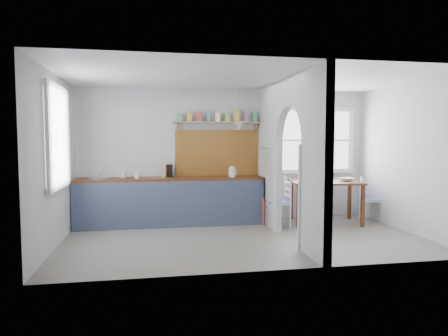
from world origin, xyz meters
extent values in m
cube|color=slate|center=(0.00, 0.00, 0.00)|extent=(5.80, 3.20, 0.01)
cube|color=beige|center=(0.00, 0.00, 2.60)|extent=(5.80, 3.20, 0.01)
cube|color=beige|center=(0.00, 1.60, 1.30)|extent=(5.80, 0.01, 2.60)
cube|color=beige|center=(0.00, -1.60, 1.30)|extent=(5.80, 0.01, 2.60)
cube|color=beige|center=(-2.90, 0.00, 1.30)|extent=(0.01, 3.20, 2.60)
cube|color=beige|center=(2.90, 0.00, 1.30)|extent=(0.01, 3.20, 2.60)
cube|color=beige|center=(0.70, -1.20, 1.30)|extent=(0.12, 0.80, 2.60)
cube|color=beige|center=(0.70, 1.00, 1.30)|extent=(0.12, 1.20, 2.60)
cube|color=beige|center=(0.70, -0.20, 2.08)|extent=(0.12, 1.20, 1.05)
cube|color=#552B14|center=(-1.13, 1.30, 0.88)|extent=(3.50, 0.60, 0.05)
cube|color=#414A65|center=(-1.13, 1.01, 0.42)|extent=(3.50, 0.03, 0.85)
cube|color=black|center=(-1.13, 1.35, 0.42)|extent=(3.46, 0.45, 0.85)
cylinder|color=#AFB2BC|center=(-2.43, 1.30, 0.89)|extent=(0.40, 0.40, 0.02)
cube|color=#9C6323|center=(-0.20, 1.58, 1.35)|extent=(1.65, 0.03, 0.90)
cube|color=tan|center=(-0.20, 1.49, 1.95)|extent=(1.75, 0.20, 0.03)
cube|color=#448F57|center=(-0.95, 1.49, 2.06)|extent=(0.09, 0.09, 0.18)
cube|color=#B18522|center=(-0.76, 1.49, 2.06)|extent=(0.09, 0.09, 0.18)
cube|color=#C3293A|center=(-0.58, 1.49, 2.06)|extent=(0.09, 0.09, 0.18)
cube|color=teal|center=(-0.39, 1.49, 2.06)|extent=(0.09, 0.09, 0.18)
cube|color=beige|center=(-0.20, 1.49, 2.06)|extent=(0.09, 0.09, 0.18)
cube|color=#77B44B|center=(-0.02, 1.49, 2.06)|extent=(0.09, 0.09, 0.18)
cube|color=gold|center=(0.17, 1.49, 2.06)|extent=(0.09, 0.09, 0.18)
cube|color=slate|center=(0.35, 1.49, 2.06)|extent=(0.09, 0.09, 0.18)
cube|color=#448F57|center=(0.54, 1.49, 2.06)|extent=(0.09, 0.09, 0.18)
cone|color=beige|center=(0.15, 1.15, 1.88)|extent=(0.26, 0.26, 0.16)
cylinder|color=#AFB2BC|center=(0.61, 0.90, 1.45)|extent=(0.02, 0.50, 0.02)
imported|color=white|center=(-1.75, 1.18, 0.96)|extent=(0.16, 0.16, 0.12)
imported|color=beige|center=(-2.00, 1.27, 0.95)|extent=(0.17, 0.17, 0.11)
cube|color=black|center=(-1.16, 1.43, 1.02)|extent=(0.12, 0.16, 0.24)
cylinder|color=tan|center=(-1.26, 1.39, 0.99)|extent=(0.13, 0.13, 0.17)
cube|color=#CB3670|center=(0.58, 0.99, 0.28)|extent=(0.02, 0.03, 0.49)
cube|color=#C95A11|center=(0.58, 0.92, 0.25)|extent=(0.02, 0.03, 0.50)
imported|color=silver|center=(2.19, 0.84, 0.85)|extent=(0.33, 0.33, 0.07)
imported|color=#5F7F5D|center=(1.67, 0.79, 0.86)|extent=(0.11, 0.11, 0.10)
cylinder|color=black|center=(1.40, 0.87, 0.82)|extent=(0.24, 0.24, 0.02)
imported|color=#5A3772|center=(1.84, 1.15, 0.91)|extent=(0.23, 0.23, 0.18)
camera|label=1|loc=(-1.46, -6.24, 1.62)|focal=32.00mm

